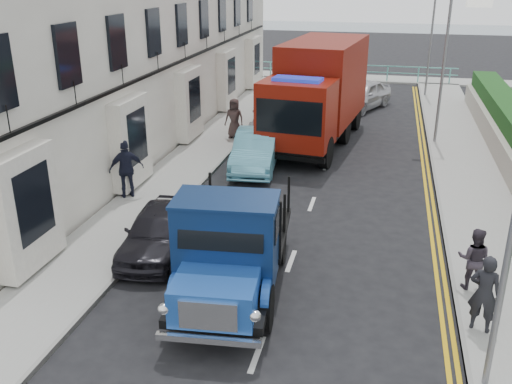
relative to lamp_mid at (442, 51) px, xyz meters
name	(u,v)px	position (x,y,z in m)	size (l,w,h in m)	color
ground	(276,301)	(-4.18, -14.00, -4.00)	(120.00, 120.00, 0.00)	black
pavement_west	(191,162)	(-9.38, -5.00, -3.94)	(2.40, 38.00, 0.12)	gray
pavement_east	(472,184)	(1.12, -5.00, -3.94)	(2.60, 38.00, 0.12)	gray
promenade	(357,78)	(-4.18, 15.00, -3.94)	(30.00, 2.50, 0.12)	gray
sea_plane	(374,32)	(-4.18, 46.00, -4.00)	(120.00, 120.00, 0.00)	slate
seafront_railing	(357,72)	(-4.18, 14.20, -3.42)	(13.00, 0.08, 1.11)	#59B2A5
lamp_mid	(442,51)	(0.00, 0.00, 0.00)	(1.23, 0.18, 7.00)	slate
lamp_far	(430,28)	(0.00, 10.00, 0.00)	(1.23, 0.18, 7.00)	slate
bedford_lorry	(228,256)	(-5.23, -14.29, -2.78)	(2.68, 5.74, 2.63)	black
red_lorry	(318,91)	(-4.97, -0.88, -1.70)	(3.73, 8.49, 4.31)	black
parked_car_front	(158,230)	(-7.76, -12.30, -3.35)	(1.54, 3.82, 1.30)	black
parked_car_mid	(256,150)	(-6.78, -4.90, -3.27)	(1.53, 4.40, 1.45)	#60B3CE
parked_car_rear	(277,115)	(-6.99, 0.41, -3.21)	(2.21, 5.44, 1.58)	#ADADB2
seafront_car_left	(329,84)	(-5.53, 9.38, -3.35)	(2.14, 4.65, 1.29)	black
seafront_car_right	(362,95)	(-3.42, 6.00, -3.23)	(1.81, 4.49, 1.53)	#B0B0B5
pedestrian_east_near	(484,293)	(0.22, -14.25, -3.01)	(0.63, 0.41, 1.73)	black
pedestrian_east_far	(474,259)	(0.22, -12.54, -3.11)	(0.75, 0.58, 1.54)	#362E39
pedestrian_west_near	(127,169)	(-10.18, -9.00, -2.91)	(1.13, 0.47, 1.93)	black
pedestrian_west_far	(234,118)	(-8.58, -1.41, -3.00)	(0.86, 0.56, 1.76)	#3D2E2C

